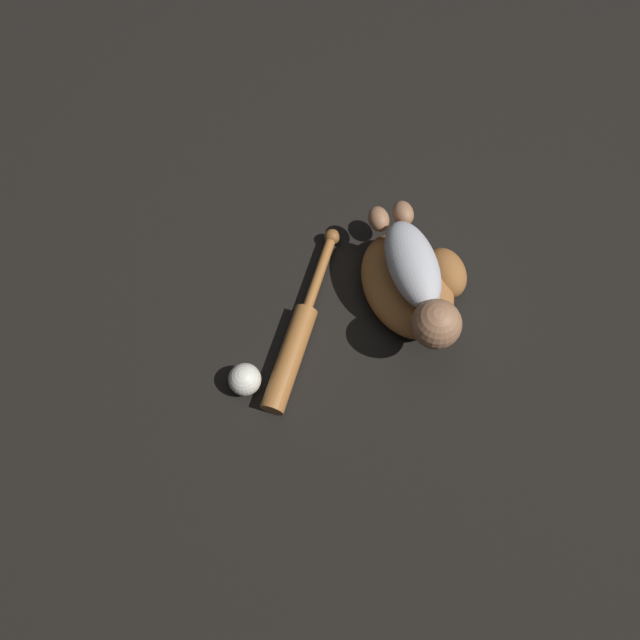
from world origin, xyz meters
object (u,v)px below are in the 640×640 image
(baseball_bat, at_px, (297,338))
(baseball, at_px, (245,379))
(baseball_glove, at_px, (414,282))
(baby_figure, at_px, (418,279))

(baseball_bat, distance_m, baseball, 0.16)
(baseball_bat, height_order, baseball, baseball)
(baseball_glove, relative_size, baseball, 4.03)
(baseball_glove, distance_m, baby_figure, 0.11)
(baby_figure, relative_size, baseball_bat, 0.91)
(baby_figure, height_order, baseball, baby_figure)
(baseball, bearing_deg, baseball_bat, 117.05)
(baseball_glove, xyz_separation_m, baseball_bat, (0.06, -0.31, -0.02))
(baseball_glove, bearing_deg, baseball_bat, -79.27)
(baseball_glove, bearing_deg, baseball, -73.82)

